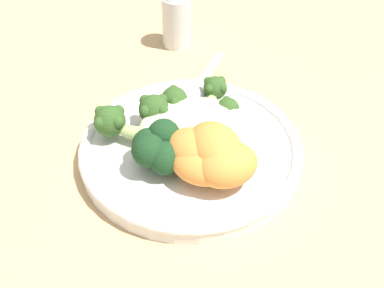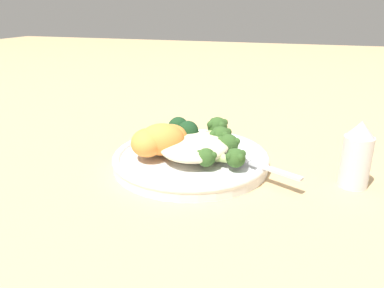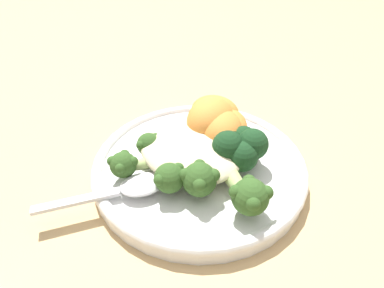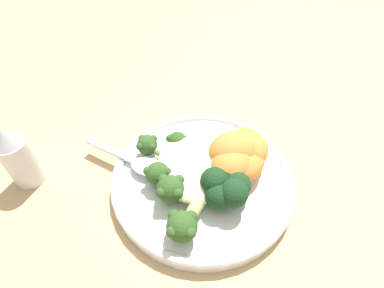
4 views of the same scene
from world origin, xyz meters
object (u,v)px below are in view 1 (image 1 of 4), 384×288
at_px(sweet_potato_chunk_3, 195,151).
at_px(quinoa_mound, 196,128).
at_px(broccoli_stalk_2, 176,108).
at_px(broccoli_stalk_1, 209,104).
at_px(sweet_potato_chunk_2, 214,149).
at_px(broccoli_stalk_3, 161,117).
at_px(spoon, 195,92).
at_px(kale_tuft, 160,147).
at_px(salt_shaker, 176,15).
at_px(broccoli_stalk_4, 127,127).
at_px(plate, 191,150).
at_px(sweet_potato_chunk_0, 227,165).
at_px(broccoli_stalk_0, 211,126).
at_px(sweet_potato_chunk_1, 201,164).

bearing_deg(sweet_potato_chunk_3, quinoa_mound, 84.66).
height_order(broccoli_stalk_2, sweet_potato_chunk_3, sweet_potato_chunk_3).
height_order(broccoli_stalk_1, sweet_potato_chunk_2, sweet_potato_chunk_2).
relative_size(broccoli_stalk_3, spoon, 0.75).
bearing_deg(kale_tuft, salt_shaker, 83.75).
bearing_deg(broccoli_stalk_4, kale_tuft, 154.93).
relative_size(sweet_potato_chunk_2, kale_tuft, 1.11).
height_order(plate, kale_tuft, kale_tuft).
bearing_deg(spoon, quinoa_mound, -157.82).
xyz_separation_m(sweet_potato_chunk_2, spoon, (-0.01, 0.12, -0.02)).
height_order(plate, quinoa_mound, quinoa_mound).
bearing_deg(broccoli_stalk_1, sweet_potato_chunk_2, -161.14).
bearing_deg(plate, spoon, 82.96).
xyz_separation_m(plate, sweet_potato_chunk_0, (0.03, -0.06, 0.03)).
bearing_deg(broccoli_stalk_0, sweet_potato_chunk_2, -142.20).
height_order(broccoli_stalk_1, kale_tuft, kale_tuft).
relative_size(plate, salt_shaker, 2.57).
relative_size(plate, broccoli_stalk_0, 2.40).
xyz_separation_m(sweet_potato_chunk_0, sweet_potato_chunk_3, (-0.03, 0.02, 0.00)).
bearing_deg(broccoli_stalk_1, sweet_potato_chunk_1, -168.92).
bearing_deg(sweet_potato_chunk_0, sweet_potato_chunk_3, 143.50).
bearing_deg(kale_tuft, broccoli_stalk_0, 35.77).
height_order(broccoli_stalk_2, broccoli_stalk_4, broccoli_stalk_4).
bearing_deg(sweet_potato_chunk_1, broccoli_stalk_4, 139.21).
height_order(broccoli_stalk_0, salt_shaker, salt_shaker).
bearing_deg(broccoli_stalk_1, plate, 175.69).
distance_m(broccoli_stalk_4, sweet_potato_chunk_1, 0.10).
bearing_deg(broccoli_stalk_0, kale_tuft, 165.93).
xyz_separation_m(broccoli_stalk_1, broccoli_stalk_2, (-0.04, -0.01, 0.00)).
xyz_separation_m(quinoa_mound, broccoli_stalk_3, (-0.04, 0.02, 0.00)).
bearing_deg(plate, sweet_potato_chunk_1, -82.99).
bearing_deg(broccoli_stalk_2, kale_tuft, 153.81).
height_order(broccoli_stalk_1, broccoli_stalk_4, broccoli_stalk_4).
bearing_deg(kale_tuft, spoon, 69.00).
distance_m(broccoli_stalk_3, broccoli_stalk_4, 0.04).
bearing_deg(plate, broccoli_stalk_4, 169.40).
xyz_separation_m(sweet_potato_chunk_0, sweet_potato_chunk_2, (-0.01, 0.02, 0.00)).
bearing_deg(broccoli_stalk_4, sweet_potato_chunk_3, 168.82).
height_order(broccoli_stalk_0, sweet_potato_chunk_1, sweet_potato_chunk_1).
height_order(broccoli_stalk_0, kale_tuft, kale_tuft).
distance_m(broccoli_stalk_4, sweet_potato_chunk_0, 0.12).
bearing_deg(broccoli_stalk_2, broccoli_stalk_0, -141.33).
relative_size(broccoli_stalk_0, spoon, 0.82).
distance_m(sweet_potato_chunk_0, kale_tuft, 0.07).
bearing_deg(plate, sweet_potato_chunk_0, -61.87).
bearing_deg(kale_tuft, sweet_potato_chunk_3, -14.17).
height_order(quinoa_mound, sweet_potato_chunk_0, sweet_potato_chunk_0).
height_order(plate, spoon, spoon).
distance_m(plate, sweet_potato_chunk_2, 0.06).
xyz_separation_m(plate, broccoli_stalk_4, (-0.07, 0.01, 0.02)).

